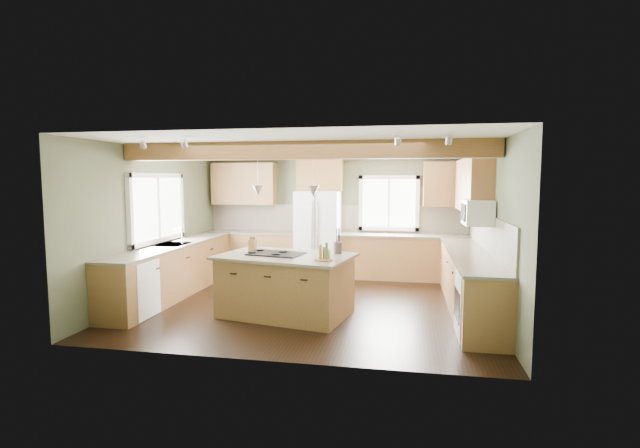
# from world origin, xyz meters

# --- Properties ---
(floor) EXTENTS (5.60, 5.60, 0.00)m
(floor) POSITION_xyz_m (0.00, 0.00, 0.00)
(floor) COLOR black
(floor) RESTS_ON ground
(ceiling) EXTENTS (5.60, 5.60, 0.00)m
(ceiling) POSITION_xyz_m (0.00, 0.00, 2.60)
(ceiling) COLOR silver
(ceiling) RESTS_ON wall_back
(wall_back) EXTENTS (5.60, 0.00, 5.60)m
(wall_back) POSITION_xyz_m (0.00, 2.50, 1.30)
(wall_back) COLOR #4F543C
(wall_back) RESTS_ON ground
(wall_left) EXTENTS (0.00, 5.00, 5.00)m
(wall_left) POSITION_xyz_m (-2.80, 0.00, 1.30)
(wall_left) COLOR #4F543C
(wall_left) RESTS_ON ground
(wall_right) EXTENTS (0.00, 5.00, 5.00)m
(wall_right) POSITION_xyz_m (2.80, 0.00, 1.30)
(wall_right) COLOR #4F543C
(wall_right) RESTS_ON ground
(ceiling_beam) EXTENTS (5.55, 0.26, 0.26)m
(ceiling_beam) POSITION_xyz_m (0.00, -0.72, 2.47)
(ceiling_beam) COLOR brown
(ceiling_beam) RESTS_ON ceiling
(soffit_trim) EXTENTS (5.55, 0.20, 0.10)m
(soffit_trim) POSITION_xyz_m (0.00, 2.40, 2.54)
(soffit_trim) COLOR brown
(soffit_trim) RESTS_ON ceiling
(backsplash_back) EXTENTS (5.58, 0.03, 0.58)m
(backsplash_back) POSITION_xyz_m (0.00, 2.48, 1.21)
(backsplash_back) COLOR brown
(backsplash_back) RESTS_ON wall_back
(backsplash_right) EXTENTS (0.03, 3.70, 0.58)m
(backsplash_right) POSITION_xyz_m (2.78, 0.05, 1.21)
(backsplash_right) COLOR brown
(backsplash_right) RESTS_ON wall_right
(base_cab_back_left) EXTENTS (2.02, 0.60, 0.88)m
(base_cab_back_left) POSITION_xyz_m (-1.79, 2.20, 0.44)
(base_cab_back_left) COLOR brown
(base_cab_back_left) RESTS_ON floor
(counter_back_left) EXTENTS (2.06, 0.64, 0.04)m
(counter_back_left) POSITION_xyz_m (-1.79, 2.20, 0.90)
(counter_back_left) COLOR #463F33
(counter_back_left) RESTS_ON base_cab_back_left
(base_cab_back_right) EXTENTS (2.62, 0.60, 0.88)m
(base_cab_back_right) POSITION_xyz_m (1.49, 2.20, 0.44)
(base_cab_back_right) COLOR brown
(base_cab_back_right) RESTS_ON floor
(counter_back_right) EXTENTS (2.66, 0.64, 0.04)m
(counter_back_right) POSITION_xyz_m (1.49, 2.20, 0.90)
(counter_back_right) COLOR #463F33
(counter_back_right) RESTS_ON base_cab_back_right
(base_cab_left) EXTENTS (0.60, 3.70, 0.88)m
(base_cab_left) POSITION_xyz_m (-2.50, 0.05, 0.44)
(base_cab_left) COLOR brown
(base_cab_left) RESTS_ON floor
(counter_left) EXTENTS (0.64, 3.74, 0.04)m
(counter_left) POSITION_xyz_m (-2.50, 0.05, 0.90)
(counter_left) COLOR #463F33
(counter_left) RESTS_ON base_cab_left
(base_cab_right) EXTENTS (0.60, 3.70, 0.88)m
(base_cab_right) POSITION_xyz_m (2.50, 0.05, 0.44)
(base_cab_right) COLOR brown
(base_cab_right) RESTS_ON floor
(counter_right) EXTENTS (0.64, 3.74, 0.04)m
(counter_right) POSITION_xyz_m (2.50, 0.05, 0.90)
(counter_right) COLOR #463F33
(counter_right) RESTS_ON base_cab_right
(upper_cab_back_left) EXTENTS (1.40, 0.35, 0.90)m
(upper_cab_back_left) POSITION_xyz_m (-1.99, 2.33, 1.95)
(upper_cab_back_left) COLOR brown
(upper_cab_back_left) RESTS_ON wall_back
(upper_cab_over_fridge) EXTENTS (0.96, 0.35, 0.70)m
(upper_cab_over_fridge) POSITION_xyz_m (-0.30, 2.33, 2.15)
(upper_cab_over_fridge) COLOR brown
(upper_cab_over_fridge) RESTS_ON wall_back
(upper_cab_right) EXTENTS (0.35, 2.20, 0.90)m
(upper_cab_right) POSITION_xyz_m (2.62, 0.90, 1.95)
(upper_cab_right) COLOR brown
(upper_cab_right) RESTS_ON wall_right
(upper_cab_back_corner) EXTENTS (0.90, 0.35, 0.90)m
(upper_cab_back_corner) POSITION_xyz_m (2.30, 2.33, 1.95)
(upper_cab_back_corner) COLOR brown
(upper_cab_back_corner) RESTS_ON wall_back
(window_left) EXTENTS (0.04, 1.60, 1.05)m
(window_left) POSITION_xyz_m (-2.78, 0.05, 1.55)
(window_left) COLOR white
(window_left) RESTS_ON wall_left
(window_back) EXTENTS (1.10, 0.04, 1.00)m
(window_back) POSITION_xyz_m (1.15, 2.48, 1.55)
(window_back) COLOR white
(window_back) RESTS_ON wall_back
(sink) EXTENTS (0.50, 0.65, 0.03)m
(sink) POSITION_xyz_m (-2.50, 0.05, 0.91)
(sink) COLOR #262628
(sink) RESTS_ON counter_left
(faucet) EXTENTS (0.02, 0.02, 0.28)m
(faucet) POSITION_xyz_m (-2.32, 0.05, 1.05)
(faucet) COLOR #B2B2B7
(faucet) RESTS_ON sink
(dishwasher) EXTENTS (0.60, 0.60, 0.84)m
(dishwasher) POSITION_xyz_m (-2.49, -1.25, 0.43)
(dishwasher) COLOR white
(dishwasher) RESTS_ON floor
(oven) EXTENTS (0.60, 0.72, 0.84)m
(oven) POSITION_xyz_m (2.49, -1.25, 0.43)
(oven) COLOR white
(oven) RESTS_ON floor
(microwave) EXTENTS (0.40, 0.70, 0.38)m
(microwave) POSITION_xyz_m (2.58, -0.05, 1.55)
(microwave) COLOR white
(microwave) RESTS_ON wall_right
(pendant_left) EXTENTS (0.18, 0.18, 0.16)m
(pendant_left) POSITION_xyz_m (-0.70, -0.63, 1.88)
(pendant_left) COLOR #B2B2B7
(pendant_left) RESTS_ON ceiling
(pendant_right) EXTENTS (0.18, 0.18, 0.16)m
(pendant_right) POSITION_xyz_m (0.19, -0.81, 1.88)
(pendant_right) COLOR #B2B2B7
(pendant_right) RESTS_ON ceiling
(refrigerator) EXTENTS (0.90, 0.74, 1.80)m
(refrigerator) POSITION_xyz_m (-0.30, 2.12, 0.90)
(refrigerator) COLOR white
(refrigerator) RESTS_ON floor
(island) EXTENTS (2.01, 1.46, 0.88)m
(island) POSITION_xyz_m (-0.26, -0.72, 0.44)
(island) COLOR brown
(island) RESTS_ON floor
(island_top) EXTENTS (2.15, 1.60, 0.04)m
(island_top) POSITION_xyz_m (-0.26, -0.72, 0.90)
(island_top) COLOR #463F33
(island_top) RESTS_ON island
(cooktop) EXTENTS (0.88, 0.67, 0.02)m
(cooktop) POSITION_xyz_m (-0.41, -0.69, 0.93)
(cooktop) COLOR black
(cooktop) RESTS_ON island_top
(knife_block) EXTENTS (0.13, 0.11, 0.19)m
(knife_block) POSITION_xyz_m (-0.86, -0.46, 1.01)
(knife_block) COLOR brown
(knife_block) RESTS_ON island_top
(utensil_crock) EXTENTS (0.16, 0.16, 0.18)m
(utensil_crock) POSITION_xyz_m (0.50, -0.43, 1.01)
(utensil_crock) COLOR #423834
(utensil_crock) RESTS_ON island_top
(bottle_tray) EXTENTS (0.33, 0.33, 0.24)m
(bottle_tray) POSITION_xyz_m (0.39, -1.06, 1.04)
(bottle_tray) COLOR brown
(bottle_tray) RESTS_ON island_top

